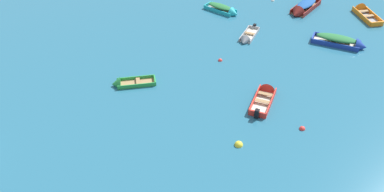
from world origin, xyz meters
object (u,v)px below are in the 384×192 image
at_px(rowboat_deep_blue_foreground_center, 345,42).
at_px(rowboat_red_cluster_outer, 265,95).
at_px(rowboat_maroon_back_row_left, 303,8).
at_px(rowboat_orange_near_camera, 362,11).
at_px(rowboat_turquoise_far_left, 225,10).
at_px(mooring_buoy_outer_edge, 302,129).
at_px(mooring_buoy_between_boats_left, 220,61).
at_px(rowboat_green_back_row_right, 124,83).
at_px(mooring_buoy_central, 239,145).
at_px(rowboat_grey_near_right, 247,39).
at_px(mooring_buoy_between_boats_right, 273,1).

height_order(rowboat_deep_blue_foreground_center, rowboat_red_cluster_outer, rowboat_deep_blue_foreground_center).
distance_m(rowboat_red_cluster_outer, rowboat_maroon_back_row_left, 12.93).
xyz_separation_m(rowboat_orange_near_camera, rowboat_maroon_back_row_left, (-4.76, 1.38, 0.14)).
distance_m(rowboat_turquoise_far_left, mooring_buoy_outer_edge, 15.12).
distance_m(rowboat_deep_blue_foreground_center, mooring_buoy_between_boats_left, 9.47).
height_order(rowboat_deep_blue_foreground_center, mooring_buoy_between_boats_left, rowboat_deep_blue_foreground_center).
distance_m(rowboat_turquoise_far_left, mooring_buoy_between_boats_left, 7.67).
relative_size(rowboat_orange_near_camera, rowboat_maroon_back_row_left, 0.94).
bearing_deg(rowboat_green_back_row_right, rowboat_red_cluster_outer, -20.86).
bearing_deg(mooring_buoy_between_boats_left, rowboat_green_back_row_right, -167.86).
bearing_deg(mooring_buoy_between_boats_left, mooring_buoy_central, -99.25).
height_order(rowboat_red_cluster_outer, mooring_buoy_central, rowboat_red_cluster_outer).
bearing_deg(mooring_buoy_between_boats_left, rowboat_orange_near_camera, 18.62).
bearing_deg(rowboat_maroon_back_row_left, rowboat_orange_near_camera, -16.23).
bearing_deg(rowboat_deep_blue_foreground_center, mooring_buoy_between_boats_left, 179.90).
bearing_deg(rowboat_maroon_back_row_left, rowboat_grey_near_right, -149.67).
relative_size(rowboat_turquoise_far_left, rowboat_green_back_row_right, 1.08).
height_order(rowboat_grey_near_right, mooring_buoy_outer_edge, rowboat_grey_near_right).
bearing_deg(mooring_buoy_central, rowboat_green_back_row_right, 128.31).
bearing_deg(mooring_buoy_between_boats_left, mooring_buoy_between_boats_right, 49.59).
distance_m(rowboat_red_cluster_outer, mooring_buoy_between_boats_left, 4.88).
relative_size(rowboat_red_cluster_outer, mooring_buoy_between_boats_left, 10.40).
relative_size(rowboat_orange_near_camera, rowboat_red_cluster_outer, 1.15).
bearing_deg(mooring_buoy_central, mooring_buoy_outer_edge, 6.56).
height_order(rowboat_orange_near_camera, rowboat_maroon_back_row_left, rowboat_maroon_back_row_left).
bearing_deg(rowboat_grey_near_right, rowboat_green_back_row_right, -158.07).
xyz_separation_m(rowboat_deep_blue_foreground_center, rowboat_orange_near_camera, (4.21, 4.63, -0.12)).
height_order(rowboat_maroon_back_row_left, mooring_buoy_central, rowboat_maroon_back_row_left).
bearing_deg(rowboat_maroon_back_row_left, mooring_buoy_outer_edge, -114.92).
bearing_deg(rowboat_green_back_row_right, mooring_buoy_outer_edge, -34.72).
xyz_separation_m(rowboat_orange_near_camera, rowboat_grey_near_right, (-10.96, -2.25, -0.05)).
relative_size(rowboat_orange_near_camera, rowboat_green_back_row_right, 1.27).
distance_m(rowboat_red_cluster_outer, rowboat_turquoise_far_left, 11.91).
bearing_deg(mooring_buoy_between_boats_left, mooring_buoy_outer_edge, -72.46).
bearing_deg(mooring_buoy_between_boats_left, rowboat_deep_blue_foreground_center, -0.10).
bearing_deg(rowboat_deep_blue_foreground_center, rowboat_turquoise_far_left, 133.86).
height_order(rowboat_green_back_row_right, mooring_buoy_central, rowboat_green_back_row_right).
bearing_deg(rowboat_green_back_row_right, mooring_buoy_between_boats_left, 12.14).
xyz_separation_m(rowboat_orange_near_camera, mooring_buoy_between_boats_left, (-13.68, -4.61, -0.17)).
bearing_deg(rowboat_turquoise_far_left, mooring_buoy_central, -103.86).
bearing_deg(rowboat_deep_blue_foreground_center, rowboat_maroon_back_row_left, 95.15).
height_order(rowboat_red_cluster_outer, rowboat_grey_near_right, rowboat_red_cluster_outer).
height_order(rowboat_orange_near_camera, mooring_buoy_central, rowboat_orange_near_camera).
xyz_separation_m(rowboat_deep_blue_foreground_center, rowboat_green_back_row_right, (-16.23, -1.44, -0.17)).
relative_size(rowboat_deep_blue_foreground_center, rowboat_orange_near_camera, 1.06).
xyz_separation_m(mooring_buoy_between_boats_right, mooring_buoy_outer_edge, (-4.83, -16.45, 0.00)).
relative_size(rowboat_deep_blue_foreground_center, rowboat_turquoise_far_left, 1.24).
bearing_deg(rowboat_maroon_back_row_left, mooring_buoy_between_boats_right, 121.88).
xyz_separation_m(rowboat_deep_blue_foreground_center, mooring_buoy_central, (-10.82, -8.29, -0.30)).
relative_size(rowboat_turquoise_far_left, mooring_buoy_between_boats_right, 10.72).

